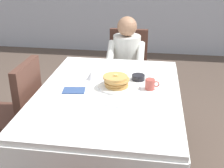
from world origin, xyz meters
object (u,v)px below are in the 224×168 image
at_px(syrup_pitcher, 91,75).
at_px(fork_left_of_plate, 92,87).
at_px(dining_table_main, 109,101).
at_px(chair_left_side, 19,107).
at_px(knife_right_of_plate, 139,90).
at_px(chair_diner, 127,65).
at_px(bowl_butter, 138,77).
at_px(plate_breakfast, 116,87).
at_px(breakfast_stack, 116,81).
at_px(spoon_near_edge, 113,106).
at_px(cup_coffee, 150,84).
at_px(diner_person, 126,58).

distance_m(syrup_pitcher, fork_left_of_plate, 0.17).
bearing_deg(syrup_pitcher, fork_left_of_plate, -75.66).
height_order(dining_table_main, syrup_pitcher, syrup_pitcher).
distance_m(chair_left_side, knife_right_of_plate, 1.03).
xyz_separation_m(dining_table_main, chair_diner, (0.04, 1.17, -0.12)).
bearing_deg(dining_table_main, bowl_butter, 49.21).
bearing_deg(chair_diner, dining_table_main, 88.14).
relative_size(chair_left_side, fork_left_of_plate, 5.17).
height_order(plate_breakfast, fork_left_of_plate, plate_breakfast).
xyz_separation_m(breakfast_stack, bowl_butter, (0.16, 0.18, -0.04)).
height_order(breakfast_stack, spoon_near_edge, breakfast_stack).
xyz_separation_m(fork_left_of_plate, knife_right_of_plate, (0.38, 0.00, 0.00)).
bearing_deg(syrup_pitcher, cup_coffee, -14.19).
distance_m(plate_breakfast, knife_right_of_plate, 0.19).
bearing_deg(plate_breakfast, dining_table_main, -126.94).
relative_size(chair_left_side, spoon_near_edge, 6.20).
bearing_deg(chair_left_side, breakfast_stack, -85.43).
bearing_deg(dining_table_main, spoon_near_edge, -73.88).
bearing_deg(spoon_near_edge, bowl_butter, 87.62).
relative_size(diner_person, breakfast_stack, 5.38).
relative_size(dining_table_main, knife_right_of_plate, 7.62).
height_order(syrup_pitcher, knife_right_of_plate, syrup_pitcher).
height_order(plate_breakfast, knife_right_of_plate, plate_breakfast).
relative_size(fork_left_of_plate, knife_right_of_plate, 0.90).
bearing_deg(fork_left_of_plate, spoon_near_edge, -140.55).
relative_size(chair_diner, fork_left_of_plate, 5.17).
height_order(dining_table_main, bowl_butter, bowl_butter).
height_order(diner_person, cup_coffee, diner_person).
height_order(dining_table_main, diner_person, diner_person).
relative_size(dining_table_main, breakfast_stack, 7.31).
height_order(plate_breakfast, spoon_near_edge, plate_breakfast).
xyz_separation_m(diner_person, knife_right_of_plate, (0.20, -0.97, 0.07)).
bearing_deg(chair_left_side, spoon_near_edge, -106.73).
height_order(chair_diner, bowl_butter, chair_diner).
bearing_deg(chair_diner, diner_person, 90.00).
xyz_separation_m(plate_breakfast, spoon_near_edge, (0.02, -0.32, -0.01)).
height_order(dining_table_main, breakfast_stack, breakfast_stack).
height_order(diner_person, spoon_near_edge, diner_person).
relative_size(bowl_butter, knife_right_of_plate, 0.55).
xyz_separation_m(diner_person, syrup_pitcher, (-0.22, -0.81, 0.11)).
bearing_deg(chair_diner, cup_coffee, 104.46).
xyz_separation_m(diner_person, breakfast_stack, (0.01, -0.95, 0.13)).
xyz_separation_m(bowl_butter, spoon_near_edge, (-0.14, -0.50, -0.02)).
bearing_deg(fork_left_of_plate, chair_left_side, 97.95).
height_order(dining_table_main, knife_right_of_plate, knife_right_of_plate).
relative_size(breakfast_stack, bowl_butter, 1.89).
bearing_deg(knife_right_of_plate, breakfast_stack, 82.75).
relative_size(dining_table_main, bowl_butter, 13.85).
bearing_deg(cup_coffee, spoon_near_edge, -126.84).
bearing_deg(diner_person, dining_table_main, 87.86).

